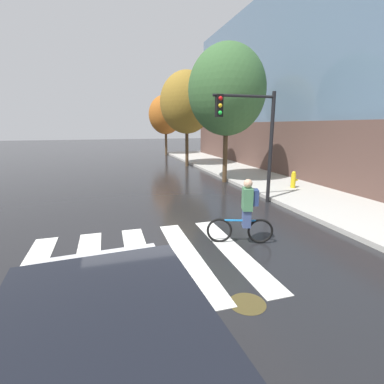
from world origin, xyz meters
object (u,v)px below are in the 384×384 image
(fire_hydrant, at_px, (293,180))
(street_tree_mid, at_px, (187,103))
(traffic_light_near, at_px, (252,129))
(manhole_cover, at_px, (247,303))
(cyclist, at_px, (245,212))
(street_tree_near, at_px, (227,91))
(street_tree_far, at_px, (166,115))

(fire_hydrant, height_order, street_tree_mid, street_tree_mid)
(traffic_light_near, height_order, fire_hydrant, traffic_light_near)
(fire_hydrant, bearing_deg, manhole_cover, -130.39)
(traffic_light_near, bearing_deg, fire_hydrant, 24.89)
(cyclist, bearing_deg, manhole_cover, -115.73)
(manhole_cover, relative_size, street_tree_near, 0.09)
(street_tree_near, bearing_deg, street_tree_mid, 92.54)
(cyclist, xyz_separation_m, street_tree_far, (2.65, 22.76, 3.19))
(traffic_light_near, distance_m, street_tree_mid, 10.89)
(manhole_cover, xyz_separation_m, cyclist, (1.13, 2.35, 0.84))
(cyclist, relative_size, street_tree_mid, 0.25)
(cyclist, height_order, street_tree_far, street_tree_far)
(cyclist, distance_m, street_tree_far, 23.13)
(manhole_cover, distance_m, cyclist, 2.74)
(street_tree_near, distance_m, street_tree_mid, 6.45)
(cyclist, distance_m, fire_hydrant, 6.88)
(manhole_cover, relative_size, cyclist, 0.38)
(cyclist, height_order, street_tree_mid, street_tree_mid)
(fire_hydrant, bearing_deg, traffic_light_near, -155.11)
(fire_hydrant, bearing_deg, street_tree_near, 127.38)
(cyclist, relative_size, fire_hydrant, 2.17)
(traffic_light_near, xyz_separation_m, street_tree_near, (0.80, 4.29, 1.83))
(street_tree_mid, distance_m, street_tree_far, 8.65)
(manhole_cover, distance_m, traffic_light_near, 7.10)
(street_tree_near, height_order, street_tree_far, street_tree_near)
(manhole_cover, height_order, street_tree_near, street_tree_near)
(street_tree_far, bearing_deg, cyclist, -96.64)
(cyclist, relative_size, traffic_light_near, 0.40)
(street_tree_mid, bearing_deg, manhole_cover, -102.24)
(fire_hydrant, height_order, street_tree_far, street_tree_far)
(fire_hydrant, xyz_separation_m, street_tree_near, (-2.21, 2.89, 4.16))
(manhole_cover, height_order, street_tree_far, street_tree_far)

